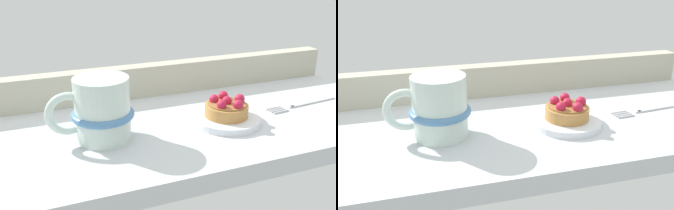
# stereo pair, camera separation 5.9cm
# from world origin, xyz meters

# --- Properties ---
(ground_plane) EXTENTS (0.85, 0.35, 0.03)m
(ground_plane) POSITION_xyz_m (0.00, 0.00, -0.02)
(ground_plane) COLOR silver
(window_rail_back) EXTENTS (0.83, 0.03, 0.06)m
(window_rail_back) POSITION_xyz_m (0.00, 0.16, 0.03)
(window_rail_back) COLOR #B2AD99
(window_rail_back) RESTS_ON ground_plane
(dessert_plate) EXTENTS (0.12, 0.12, 0.01)m
(dessert_plate) POSITION_xyz_m (0.07, -0.03, 0.01)
(dessert_plate) COLOR silver
(dessert_plate) RESTS_ON ground_plane
(raspberry_tart) EXTENTS (0.08, 0.08, 0.04)m
(raspberry_tart) POSITION_xyz_m (0.07, -0.03, 0.03)
(raspberry_tart) COLOR #B77F42
(raspberry_tart) RESTS_ON dessert_plate
(coffee_mug) EXTENTS (0.14, 0.10, 0.10)m
(coffee_mug) POSITION_xyz_m (-0.15, -0.02, 0.05)
(coffee_mug) COLOR silver
(coffee_mug) RESTS_ON ground_plane
(dessert_fork) EXTENTS (0.17, 0.03, 0.01)m
(dessert_fork) POSITION_xyz_m (0.25, -0.01, 0.00)
(dessert_fork) COLOR #B7B7BC
(dessert_fork) RESTS_ON ground_plane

